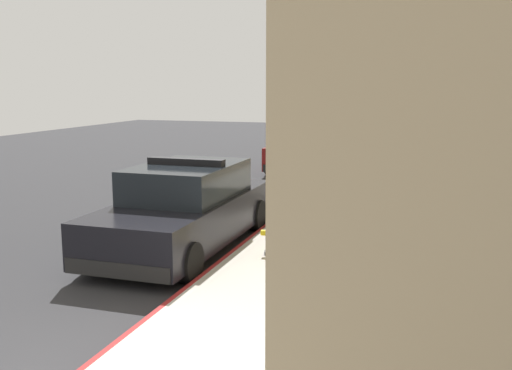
# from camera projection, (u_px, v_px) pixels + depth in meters

# --- Properties ---
(ground_plane) EXTENTS (33.04, 60.00, 0.20)m
(ground_plane) POSITION_uv_depth(u_px,v_px,m) (132.00, 199.00, 16.05)
(ground_plane) COLOR #2B2B2D
(sidewalk_pavement) EXTENTS (2.62, 60.00, 0.14)m
(sidewalk_pavement) POSITION_uv_depth(u_px,v_px,m) (351.00, 207.00, 14.20)
(sidewalk_pavement) COLOR #ADA89E
(sidewalk_pavement) RESTS_ON ground
(curb_painted_edge) EXTENTS (0.08, 60.00, 0.14)m
(curb_painted_edge) POSITION_uv_depth(u_px,v_px,m) (297.00, 204.00, 14.61)
(curb_painted_edge) COLOR maroon
(curb_painted_edge) RESTS_ON ground
(police_cruiser) EXTENTS (1.94, 4.84, 1.68)m
(police_cruiser) POSITION_uv_depth(u_px,v_px,m) (185.00, 209.00, 10.81)
(police_cruiser) COLOR black
(police_cruiser) RESTS_ON ground
(parked_car_silver_ahead) EXTENTS (1.94, 4.84, 1.56)m
(parked_car_silver_ahead) POSITION_uv_depth(u_px,v_px,m) (307.00, 148.00, 20.89)
(parked_car_silver_ahead) COLOR maroon
(parked_car_silver_ahead) RESTS_ON ground
(parked_car_dark_far) EXTENTS (1.94, 4.84, 1.56)m
(parked_car_dark_far) POSITION_uv_depth(u_px,v_px,m) (351.00, 132.00, 28.12)
(parked_car_dark_far) COLOR black
(parked_car_dark_far) RESTS_ON ground
(fire_hydrant) EXTENTS (0.44, 0.40, 0.76)m
(fire_hydrant) POSITION_uv_depth(u_px,v_px,m) (273.00, 235.00, 9.98)
(fire_hydrant) COLOR #4C4C51
(fire_hydrant) RESTS_ON sidewalk_pavement
(street_tree) EXTENTS (3.30, 3.30, 5.40)m
(street_tree) POSITION_uv_depth(u_px,v_px,m) (355.00, 51.00, 15.52)
(street_tree) COLOR brown
(street_tree) RESTS_ON sidewalk_pavement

